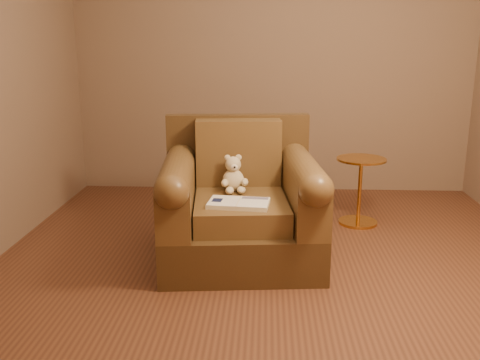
{
  "coord_description": "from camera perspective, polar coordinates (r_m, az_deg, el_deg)",
  "views": [
    {
      "loc": [
        -0.06,
        -3.49,
        1.53
      ],
      "look_at": [
        -0.24,
        0.05,
        0.6
      ],
      "focal_mm": 40.0,
      "sensor_mm": 36.0,
      "label": 1
    }
  ],
  "objects": [
    {
      "name": "side_table",
      "position": [
        4.64,
        12.65,
        -0.93
      ],
      "size": [
        0.41,
        0.41,
        0.58
      ],
      "color": "gold",
      "rests_on": "floor"
    },
    {
      "name": "armchair",
      "position": [
        3.83,
        0.01,
        -2.8
      ],
      "size": [
        1.18,
        1.13,
        0.98
      ],
      "rotation": [
        0.0,
        0.0,
        0.09
      ],
      "color": "#462F17",
      "rests_on": "floor"
    },
    {
      "name": "floor",
      "position": [
        3.81,
        3.59,
        -9.0
      ],
      "size": [
        4.0,
        4.0,
        0.0
      ],
      "primitive_type": "plane",
      "color": "brown",
      "rests_on": "ground"
    },
    {
      "name": "teddy_bear",
      "position": [
        3.86,
        -0.69,
        0.3
      ],
      "size": [
        0.19,
        0.22,
        0.27
      ],
      "rotation": [
        0.0,
        0.0,
        0.22
      ],
      "color": "beige",
      "rests_on": "armchair"
    },
    {
      "name": "room",
      "position": [
        3.5,
        4.05,
        17.69
      ],
      "size": [
        4.02,
        4.02,
        2.71
      ],
      "color": "#80654F",
      "rests_on": "ground"
    },
    {
      "name": "guidebook",
      "position": [
        3.54,
        -0.15,
        -2.5
      ],
      "size": [
        0.42,
        0.28,
        0.03
      ],
      "rotation": [
        0.0,
        0.0,
        -0.1
      ],
      "color": "beige",
      "rests_on": "armchair"
    }
  ]
}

